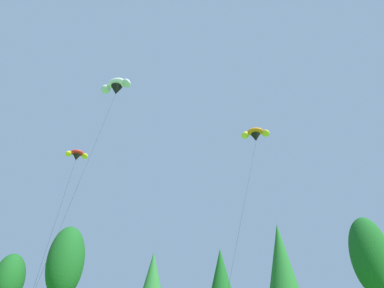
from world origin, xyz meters
The scene contains 9 objects.
treeline_tree_b centered at (-20.96, 53.92, 5.50)m, with size 4.25×4.25×9.08m.
treeline_tree_c centered at (-13.35, 53.54, 7.96)m, with size 5.35×5.35×13.15m.
treeline_tree_d centered at (-0.42, 54.13, 6.03)m, with size 3.72×3.72×9.64m.
treeline_tree_e centered at (9.24, 49.85, 6.02)m, with size 3.71×3.71×9.61m.
treeline_tree_f centered at (19.86, 54.28, 9.06)m, with size 4.78×4.78×14.46m.
treeline_tree_g centered at (33.99, 52.54, 9.35)m, with size 5.97×5.97×15.44m.
parafoil_kite_high_red_yellow centered at (-8.22, 31.72, 15.55)m, with size 3.00×11.40×14.53m.
parafoil_kite_mid_orange centered at (10.87, 33.14, 19.67)m, with size 8.05×11.15×18.88m.
parafoil_kite_far_white centered at (-5.09, 31.03, 23.73)m, with size 3.83×11.44×23.14m.
Camera 1 is at (0.51, 1.23, 1.87)m, focal length 30.38 mm.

